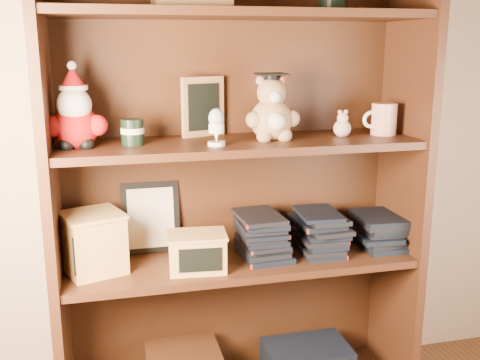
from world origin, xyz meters
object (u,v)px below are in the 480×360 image
at_px(teacher_mug, 383,119).
at_px(grad_teddy_bear, 272,114).
at_px(bookcase, 236,189).
at_px(treats_box, 94,242).

bearing_deg(teacher_mug, grad_teddy_bear, -179.05).
height_order(bookcase, treats_box, bookcase).
xyz_separation_m(teacher_mug, treats_box, (-0.97, -0.00, -0.36)).
distance_m(bookcase, grad_teddy_bear, 0.28).
bearing_deg(teacher_mug, bookcase, 174.22).
bearing_deg(grad_teddy_bear, treats_box, 179.43).
height_order(teacher_mug, treats_box, teacher_mug).
bearing_deg(bookcase, grad_teddy_bear, -28.49).
relative_size(bookcase, treats_box, 7.17).
xyz_separation_m(grad_teddy_bear, teacher_mug, (0.39, 0.01, -0.03)).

